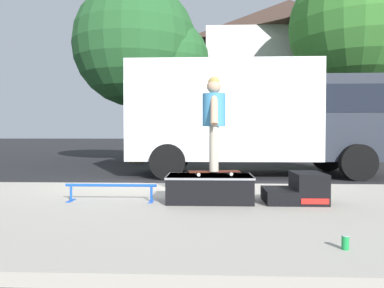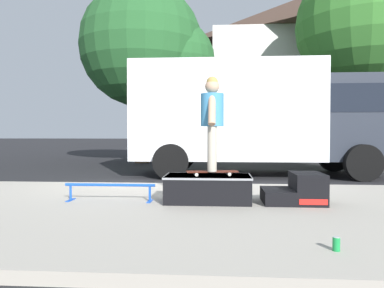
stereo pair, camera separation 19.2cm
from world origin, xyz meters
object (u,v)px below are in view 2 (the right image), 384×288
(kicker_ramp, at_px, (298,190))
(skateboard, at_px, (212,172))
(soda_can, at_px, (336,244))
(box_truck, at_px, (261,114))
(street_tree_main, at_px, (372,29))
(skater_kid, at_px, (212,116))
(grind_rail, at_px, (110,188))
(street_tree_neighbour, at_px, (149,49))
(skate_box, at_px, (208,188))

(kicker_ramp, xyz_separation_m, skateboard, (-1.29, -0.01, 0.27))
(soda_can, distance_m, box_truck, 7.20)
(street_tree_main, bearing_deg, skater_kid, -124.17)
(skateboard, relative_size, street_tree_main, 0.11)
(skateboard, bearing_deg, grind_rail, -178.64)
(street_tree_main, bearing_deg, skateboard, -124.17)
(skater_kid, bearing_deg, grind_rail, -178.64)
(grind_rail, bearing_deg, skater_kid, 1.36)
(skater_kid, height_order, street_tree_neighbour, street_tree_neighbour)
(grind_rail, xyz_separation_m, street_tree_neighbour, (-1.07, 8.83, 4.13))
(kicker_ramp, relative_size, street_tree_neighbour, 0.13)
(skater_kid, height_order, box_truck, box_truck)
(skater_kid, relative_size, box_truck, 0.21)
(kicker_ramp, bearing_deg, street_tree_neighbour, 114.14)
(kicker_ramp, distance_m, box_truck, 4.96)
(street_tree_main, bearing_deg, soda_can, -112.93)
(skate_box, height_order, kicker_ramp, kicker_ramp)
(skate_box, height_order, street_tree_main, street_tree_main)
(grind_rail, xyz_separation_m, soda_can, (2.72, -2.23, -0.14))
(box_truck, bearing_deg, skater_kid, -104.88)
(grind_rail, xyz_separation_m, street_tree_main, (7.17, 8.28, 4.60))
(skater_kid, xyz_separation_m, soda_can, (1.15, -2.27, -1.25))
(soda_can, distance_m, street_tree_neighbour, 12.45)
(skater_kid, distance_m, street_tree_neighbour, 9.67)
(skater_kid, relative_size, soda_can, 11.35)
(street_tree_neighbour, bearing_deg, street_tree_main, -3.83)
(street_tree_neighbour, bearing_deg, skateboard, -73.25)
(skate_box, bearing_deg, street_tree_main, 55.49)
(soda_can, bearing_deg, street_tree_neighbour, 108.92)
(kicker_ramp, xyz_separation_m, skater_kid, (-1.29, -0.01, 1.13))
(box_truck, height_order, street_tree_main, street_tree_main)
(box_truck, bearing_deg, soda_can, -90.98)
(skater_kid, bearing_deg, skateboard, 104.04)
(kicker_ramp, distance_m, street_tree_neighbour, 10.48)
(street_tree_main, bearing_deg, box_truck, -141.25)
(skater_kid, xyz_separation_m, box_truck, (1.27, 4.77, 0.27))
(grind_rail, bearing_deg, skate_box, 1.91)
(skate_box, height_order, skateboard, skateboard)
(skate_box, height_order, box_truck, box_truck)
(skater_kid, bearing_deg, street_tree_neighbour, 106.75)
(skate_box, bearing_deg, kicker_ramp, -0.02)
(street_tree_neighbour, bearing_deg, kicker_ramp, -65.86)
(kicker_ramp, distance_m, soda_can, 2.29)
(skate_box, xyz_separation_m, skateboard, (0.06, -0.01, 0.24))
(skater_kid, distance_m, soda_can, 2.84)
(skate_box, xyz_separation_m, box_truck, (1.33, 4.76, 1.37))
(box_truck, bearing_deg, skate_box, -105.63)
(soda_can, distance_m, street_tree_main, 12.36)
(skate_box, height_order, grind_rail, skate_box)
(grind_rail, relative_size, street_tree_main, 0.19)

